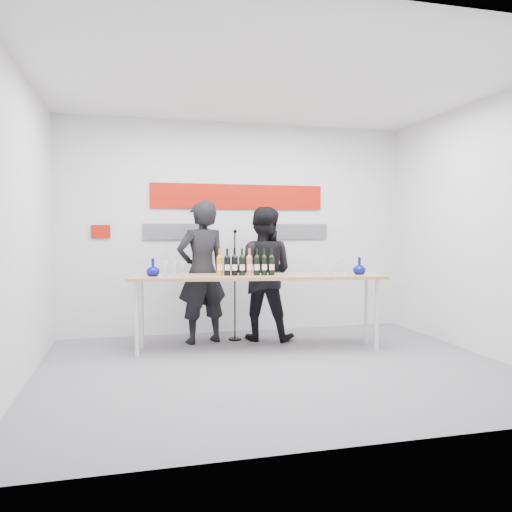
% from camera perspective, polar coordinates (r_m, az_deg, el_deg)
% --- Properties ---
extents(ground, '(5.00, 5.00, 0.00)m').
position_cam_1_polar(ground, '(5.47, 2.43, -12.62)').
color(ground, slate).
rests_on(ground, ground).
extents(back_wall, '(5.00, 0.04, 3.00)m').
position_cam_1_polar(back_wall, '(7.21, -2.04, 3.21)').
color(back_wall, silver).
rests_on(back_wall, ground).
extents(signage, '(3.38, 0.02, 0.79)m').
position_cam_1_polar(signage, '(7.18, -2.43, 5.66)').
color(signage, '#AD1407').
rests_on(signage, back_wall).
extents(tasting_table, '(3.13, 1.06, 0.92)m').
position_cam_1_polar(tasting_table, '(6.10, 0.23, -2.84)').
color(tasting_table, tan).
rests_on(tasting_table, ground).
extents(wine_bottles, '(0.71, 0.18, 0.33)m').
position_cam_1_polar(wine_bottles, '(6.05, -1.18, -0.67)').
color(wine_bottles, '#BF7F19').
rests_on(wine_bottles, tasting_table).
extents(decanter_left, '(0.16, 0.16, 0.21)m').
position_cam_1_polar(decanter_left, '(6.07, -11.70, -1.26)').
color(decanter_left, '#070B86').
rests_on(decanter_left, tasting_table).
extents(decanter_right, '(0.16, 0.16, 0.21)m').
position_cam_1_polar(decanter_right, '(6.32, 11.73, -1.10)').
color(decanter_right, '#070B86').
rests_on(decanter_right, tasting_table).
extents(glasses_left, '(0.29, 0.25, 0.18)m').
position_cam_1_polar(glasses_left, '(6.07, -9.31, -1.38)').
color(glasses_left, silver).
rests_on(glasses_left, tasting_table).
extents(glasses_right, '(0.46, 0.28, 0.18)m').
position_cam_1_polar(glasses_right, '(6.23, 8.38, -1.26)').
color(glasses_right, silver).
rests_on(glasses_right, tasting_table).
extents(presenter_left, '(0.77, 0.60, 1.85)m').
position_cam_1_polar(presenter_left, '(6.52, -6.21, -1.84)').
color(presenter_left, black).
rests_on(presenter_left, ground).
extents(presenter_right, '(1.06, 0.97, 1.78)m').
position_cam_1_polar(presenter_right, '(6.68, 0.75, -2.01)').
color(presenter_right, black).
rests_on(presenter_right, ground).
extents(mic_stand, '(0.17, 0.17, 1.48)m').
position_cam_1_polar(mic_stand, '(6.70, -2.42, -5.79)').
color(mic_stand, black).
rests_on(mic_stand, ground).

